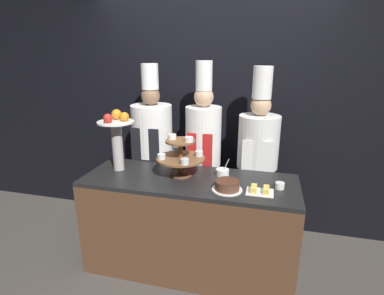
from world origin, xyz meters
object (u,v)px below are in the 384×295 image
(fruit_pedestal, at_px, (117,134))
(chef_center_left, at_px, (203,149))
(cake_round, at_px, (227,186))
(chef_left, at_px, (153,147))
(cup_white, at_px, (280,186))
(cake_square_tray, at_px, (260,190))
(serving_bowl_far, at_px, (222,172))
(tiered_stand, at_px, (180,155))
(chef_center_right, at_px, (257,157))

(fruit_pedestal, bearing_deg, chef_center_left, 34.05)
(cake_round, xyz_separation_m, chef_left, (-0.88, 0.67, 0.05))
(fruit_pedestal, height_order, cup_white, fruit_pedestal)
(cake_square_tray, bearing_deg, chef_left, 150.25)
(fruit_pedestal, distance_m, chef_center_left, 0.87)
(serving_bowl_far, height_order, chef_center_left, chef_center_left)
(fruit_pedestal, relative_size, cake_square_tray, 2.66)
(cake_round, height_order, cake_square_tray, cake_round)
(chef_center_left, bearing_deg, serving_bowl_far, -55.68)
(serving_bowl_far, bearing_deg, tiered_stand, -166.19)
(serving_bowl_far, relative_size, chef_left, 0.09)
(cup_white, relative_size, chef_left, 0.04)
(tiered_stand, height_order, serving_bowl_far, tiered_stand)
(cake_round, relative_size, serving_bowl_far, 1.51)
(fruit_pedestal, relative_size, chef_center_right, 0.30)
(serving_bowl_far, distance_m, chef_center_left, 0.46)
(fruit_pedestal, distance_m, cake_round, 1.09)
(tiered_stand, distance_m, chef_center_left, 0.48)
(cake_square_tray, bearing_deg, chef_center_right, 94.56)
(fruit_pedestal, relative_size, cake_round, 2.28)
(cup_white, distance_m, chef_center_left, 0.92)
(cake_square_tray, bearing_deg, fruit_pedestal, 171.95)
(serving_bowl_far, height_order, chef_center_right, chef_center_right)
(tiered_stand, distance_m, serving_bowl_far, 0.40)
(cake_round, height_order, cup_white, cake_round)
(serving_bowl_far, bearing_deg, cup_white, -18.10)
(cake_round, relative_size, cake_square_tray, 1.17)
(fruit_pedestal, height_order, chef_center_left, chef_center_left)
(fruit_pedestal, height_order, chef_left, chef_left)
(chef_center_left, bearing_deg, cake_square_tray, -47.68)
(fruit_pedestal, relative_size, chef_left, 0.30)
(cake_square_tray, height_order, chef_center_left, chef_center_left)
(cake_square_tray, bearing_deg, chef_center_left, 132.32)
(chef_center_right, bearing_deg, cup_white, -69.41)
(chef_left, bearing_deg, chef_center_left, -0.01)
(fruit_pedestal, distance_m, chef_center_right, 1.34)
(serving_bowl_far, bearing_deg, chef_left, 154.78)
(chef_left, relative_size, chef_center_left, 0.98)
(chef_center_left, relative_size, chef_center_right, 1.02)
(tiered_stand, relative_size, chef_center_left, 0.23)
(cake_round, distance_m, chef_center_right, 0.70)
(cake_square_tray, distance_m, chef_left, 1.31)
(fruit_pedestal, xyz_separation_m, cake_round, (1.03, -0.20, -0.30))
(chef_center_left, xyz_separation_m, chef_center_right, (0.54, 0.00, -0.03))
(cup_white, height_order, chef_center_left, chef_center_left)
(fruit_pedestal, xyz_separation_m, chef_left, (0.15, 0.47, -0.25))
(fruit_pedestal, xyz_separation_m, cup_white, (1.43, -0.07, -0.31))
(chef_center_right, bearing_deg, cake_round, -106.66)
(cake_round, xyz_separation_m, chef_center_left, (-0.34, 0.67, 0.07))
(cake_square_tray, bearing_deg, cup_white, 37.17)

